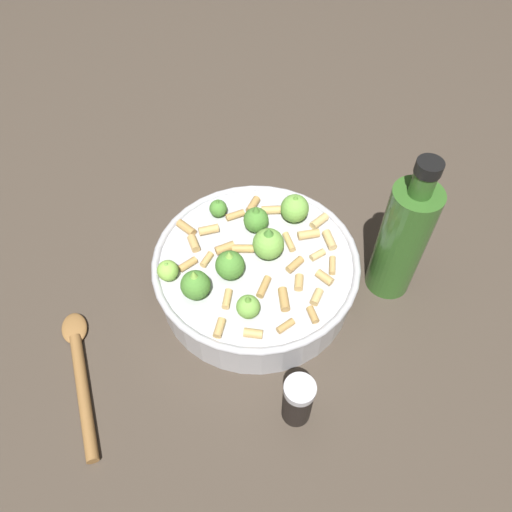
{
  "coord_description": "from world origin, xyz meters",
  "views": [
    {
      "loc": [
        -0.31,
        -0.28,
        0.63
      ],
      "look_at": [
        0.0,
        0.0,
        0.08
      ],
      "focal_mm": 34.3,
      "sensor_mm": 36.0,
      "label": 1
    }
  ],
  "objects_px": {
    "cooking_pan": "(255,270)",
    "olive_oil_bottle": "(402,239)",
    "pepper_shaker": "(298,401)",
    "wooden_spoon": "(80,371)"
  },
  "relations": [
    {
      "from": "cooking_pan",
      "to": "pepper_shaker",
      "type": "relative_size",
      "value": 3.52
    },
    {
      "from": "pepper_shaker",
      "to": "olive_oil_bottle",
      "type": "xyz_separation_m",
      "value": [
        0.26,
        0.03,
        0.06
      ]
    },
    {
      "from": "cooking_pan",
      "to": "olive_oil_bottle",
      "type": "distance_m",
      "value": 0.21
    },
    {
      "from": "wooden_spoon",
      "to": "cooking_pan",
      "type": "bearing_deg",
      "value": -17.06
    },
    {
      "from": "pepper_shaker",
      "to": "olive_oil_bottle",
      "type": "height_order",
      "value": "olive_oil_bottle"
    },
    {
      "from": "pepper_shaker",
      "to": "cooking_pan",
      "type": "bearing_deg",
      "value": 56.84
    },
    {
      "from": "cooking_pan",
      "to": "pepper_shaker",
      "type": "distance_m",
      "value": 0.21
    },
    {
      "from": "olive_oil_bottle",
      "to": "wooden_spoon",
      "type": "xyz_separation_m",
      "value": [
        -0.41,
        0.23,
        -0.1
      ]
    },
    {
      "from": "cooking_pan",
      "to": "olive_oil_bottle",
      "type": "bearing_deg",
      "value": -45.08
    },
    {
      "from": "olive_oil_bottle",
      "to": "wooden_spoon",
      "type": "relative_size",
      "value": 1.19
    }
  ]
}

